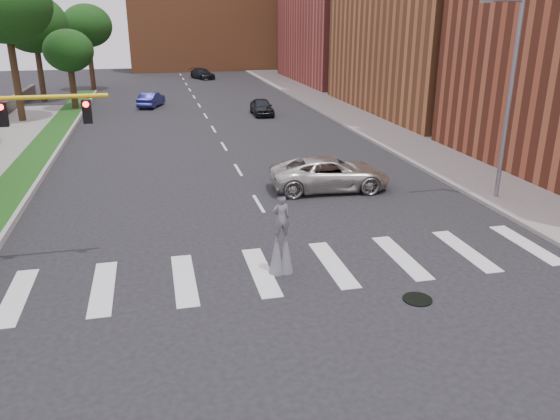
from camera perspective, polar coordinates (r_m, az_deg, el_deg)
The scene contains 17 objects.
ground_plane at distance 18.04m, azimuth 2.66°, elevation -7.41°, with size 160.00×160.00×0.00m, color black.
grass_median at distance 37.02m, azimuth -23.89°, elevation 5.37°, with size 2.00×60.00×0.25m, color #154112.
median_curb at distance 36.83m, azimuth -22.29°, elevation 5.55°, with size 0.20×60.00×0.28m, color #999993.
sidewalk_right at distance 44.59m, azimuth 9.55°, elevation 8.92°, with size 5.00×90.00×0.18m, color gray.
manhole at distance 17.41m, azimuth 14.16°, elevation -9.03°, with size 0.90×0.90×0.04m, color black.
building_far at distance 74.33m, azimuth 8.24°, elevation 20.87°, with size 16.00×22.00×20.00m, color #A5453C.
building_backdrop at distance 94.02m, azimuth -7.22°, elevation 20.01°, with size 26.00×14.00×18.00m, color #98562F.
streetlight at distance 26.58m, azimuth 22.73°, elevation 11.03°, with size 2.05×0.20×9.00m.
stilt_performer at distance 18.10m, azimuth 0.10°, elevation -3.30°, with size 0.84×0.54×2.96m.
suv_crossing at distance 27.18m, azimuth 5.26°, elevation 3.82°, with size 2.72×5.89×1.64m, color beige.
car_near at distance 48.26m, azimuth -1.92°, elevation 10.72°, with size 1.67×4.14×1.41m, color black.
car_mid at distance 54.02m, azimuth -13.31°, elevation 11.17°, with size 1.48×4.24×1.40m, color navy.
car_far at distance 77.53m, azimuth -8.09°, elevation 13.91°, with size 1.90×4.67×1.36m, color black.
tree_4 at distance 48.78m, azimuth -26.87°, elevation 18.67°, with size 7.01×7.01×12.05m.
tree_5 at distance 60.80m, azimuth -24.35°, elevation 17.26°, with size 6.46×6.46×10.17m.
tree_6 at distance 53.27m, azimuth -21.23°, elevation 15.20°, with size 4.31×4.31×7.13m.
tree_7 at distance 67.90m, azimuth -19.54°, elevation 17.66°, with size 5.54×5.54×9.48m.
Camera 1 is at (-4.46, -15.43, 8.21)m, focal length 35.00 mm.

